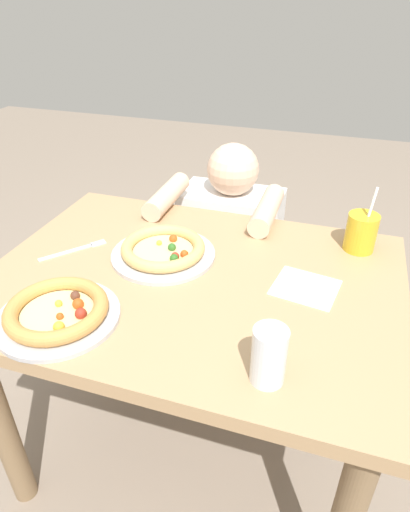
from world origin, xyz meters
TOP-DOWN VIEW (x-y plane):
  - ground_plane at (0.00, 0.00)m, footprint 8.00×8.00m
  - dining_table at (0.00, 0.00)m, footprint 1.11×0.81m
  - pizza_near at (-0.24, -0.26)m, footprint 0.29×0.29m
  - pizza_far at (-0.11, 0.07)m, footprint 0.30×0.30m
  - drink_cup_colored at (0.42, 0.29)m, footprint 0.09×0.09m
  - water_cup_clear at (0.26, -0.29)m, footprint 0.07×0.07m
  - paper_napkin at (0.30, 0.04)m, footprint 0.18×0.17m
  - fork at (-0.37, 0.02)m, footprint 0.14×0.17m
  - diner_seated at (-0.05, 0.62)m, footprint 0.43×0.53m

SIDE VIEW (x-z plane):
  - ground_plane at x=0.00m, z-range 0.00..0.00m
  - diner_seated at x=-0.05m, z-range -0.05..0.87m
  - dining_table at x=0.00m, z-range 0.25..1.00m
  - paper_napkin at x=0.30m, z-range 0.75..0.75m
  - fork at x=-0.37m, z-range 0.75..0.75m
  - pizza_far at x=-0.11m, z-range 0.75..0.79m
  - pizza_near at x=-0.24m, z-range 0.75..0.80m
  - drink_cup_colored at x=0.42m, z-range 0.71..0.91m
  - water_cup_clear at x=0.26m, z-range 0.75..0.88m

